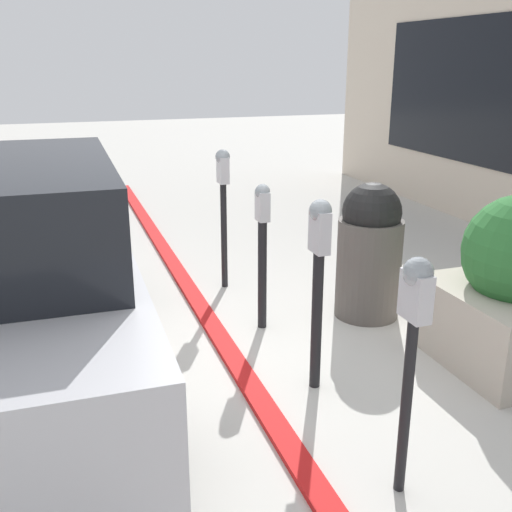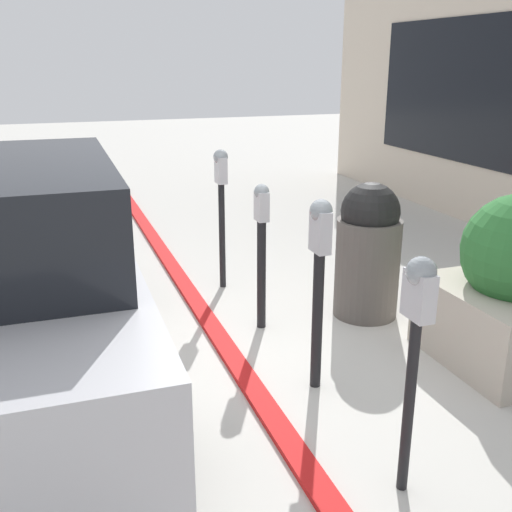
% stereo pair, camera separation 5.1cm
% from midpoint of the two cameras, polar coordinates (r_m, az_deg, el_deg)
% --- Properties ---
extents(ground_plane, '(40.00, 40.00, 0.00)m').
position_cam_midpoint_polar(ground_plane, '(4.79, -0.81, -9.99)').
color(ground_plane, beige).
extents(curb_strip, '(14.24, 0.16, 0.04)m').
position_cam_midpoint_polar(curb_strip, '(4.76, -1.75, -9.92)').
color(curb_strip, red).
rests_on(curb_strip, ground_plane).
extents(parking_meter_nearest, '(0.18, 0.15, 1.35)m').
position_cam_midpoint_polar(parking_meter_nearest, '(3.13, 15.20, -6.40)').
color(parking_meter_nearest, black).
rests_on(parking_meter_nearest, ground_plane).
extents(parking_meter_second, '(0.18, 0.15, 1.39)m').
position_cam_midpoint_polar(parking_meter_second, '(4.10, 6.33, -0.91)').
color(parking_meter_second, black).
rests_on(parking_meter_second, ground_plane).
extents(parking_meter_middle, '(0.15, 0.13, 1.29)m').
position_cam_midpoint_polar(parking_meter_middle, '(5.08, 0.90, 1.52)').
color(parking_meter_middle, black).
rests_on(parking_meter_middle, ground_plane).
extents(parking_meter_fourth, '(0.17, 0.14, 1.43)m').
position_cam_midpoint_polar(parking_meter_fourth, '(6.00, -2.89, 6.03)').
color(parking_meter_fourth, black).
rests_on(parking_meter_fourth, ground_plane).
extents(parked_car_front, '(4.23, 1.77, 1.65)m').
position_cam_midpoint_polar(parked_car_front, '(4.45, -22.52, -1.84)').
color(parked_car_front, '#B7B7BC').
rests_on(parked_car_front, ground_plane).
extents(trash_bin, '(0.58, 0.58, 1.24)m').
position_cam_midpoint_polar(trash_bin, '(5.49, 11.02, 0.49)').
color(trash_bin, '#514C47').
rests_on(trash_bin, ground_plane).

